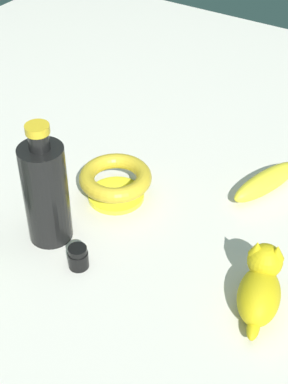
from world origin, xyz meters
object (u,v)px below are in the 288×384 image
at_px(cat_figurine, 261,286).
at_px(bottle_tall, 46,192).
at_px(banana, 266,182).
at_px(nail_polish_jar, 78,257).
at_px(bowl, 116,181).

relative_size(cat_figurine, bottle_tall, 0.64).
xyz_separation_m(banana, bottle_tall, (-0.34, 0.28, 0.08)).
bearing_deg(nail_polish_jar, cat_figurine, -73.07).
bearing_deg(cat_figurine, bottle_tall, 98.04).
xyz_separation_m(cat_figurine, nail_polish_jar, (-0.09, 0.30, -0.02)).
height_order(bowl, bottle_tall, bottle_tall).
xyz_separation_m(nail_polish_jar, banana, (0.37, -0.19, 0.00)).
bearing_deg(bottle_tall, cat_figurine, -81.96).
bearing_deg(banana, cat_figurine, 38.81).
xyz_separation_m(bowl, bottle_tall, (-0.15, 0.04, 0.06)).
bearing_deg(bowl, nail_polish_jar, -164.05).
height_order(nail_polish_jar, bottle_tall, bottle_tall).
bearing_deg(bowl, cat_figurine, -105.88).
height_order(cat_figurine, nail_polish_jar, cat_figurine).
bearing_deg(banana, bowl, -35.43).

